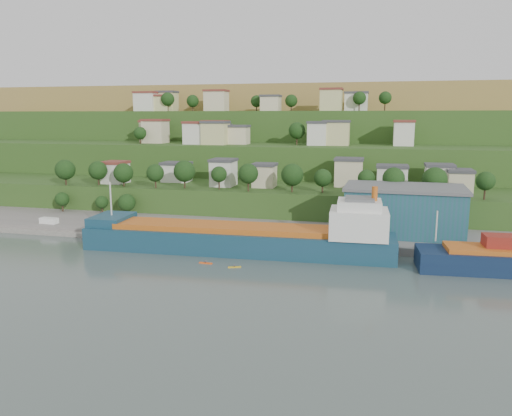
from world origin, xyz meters
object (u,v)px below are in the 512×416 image
(caravan, at_px, (49,222))
(kayak_orange, at_px, (206,263))
(warehouse, at_px, (404,210))
(cargo_ship_near, at_px, (246,240))

(caravan, relative_size, kayak_orange, 1.67)
(warehouse, xyz_separation_m, caravan, (-100.20, -11.76, -5.99))
(kayak_orange, bearing_deg, warehouse, 39.89)
(cargo_ship_near, height_order, kayak_orange, cargo_ship_near)
(warehouse, relative_size, kayak_orange, 9.94)
(caravan, xyz_separation_m, kayak_orange, (55.84, -20.98, -2.21))
(warehouse, distance_m, caravan, 101.07)
(warehouse, height_order, caravan, warehouse)
(cargo_ship_near, xyz_separation_m, warehouse, (37.77, 21.56, 5.31))
(cargo_ship_near, xyz_separation_m, kayak_orange, (-6.58, -11.18, -2.89))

